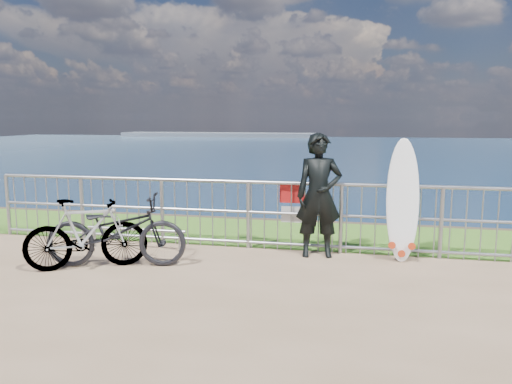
% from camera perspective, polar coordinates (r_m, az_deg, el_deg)
% --- Properties ---
extents(grass_strip, '(120.00, 120.00, 0.00)m').
position_cam_1_polar(grass_strip, '(9.25, 3.67, -4.77)').
color(grass_strip, '#3A6E1E').
rests_on(grass_strip, ground).
extents(seascape, '(260.00, 260.00, 5.00)m').
position_cam_1_polar(seascape, '(160.28, -4.31, 6.35)').
color(seascape, brown).
rests_on(seascape, ground).
extents(railing, '(10.06, 0.10, 1.13)m').
position_cam_1_polar(railing, '(8.07, 2.72, -2.60)').
color(railing, gray).
rests_on(railing, ground).
extents(surfer, '(0.77, 0.58, 1.91)m').
position_cam_1_polar(surfer, '(7.68, 7.20, -0.39)').
color(surfer, black).
rests_on(surfer, ground).
extents(surfboard, '(0.49, 0.44, 1.85)m').
position_cam_1_polar(surfboard, '(7.78, 16.40, -1.34)').
color(surfboard, white).
rests_on(surfboard, ground).
extents(bicycle_near, '(2.09, 1.14, 1.04)m').
position_cam_1_polar(bicycle_near, '(7.46, -15.65, -4.30)').
color(bicycle_near, black).
rests_on(bicycle_near, ground).
extents(bicycle_far, '(1.72, 1.22, 1.02)m').
position_cam_1_polar(bicycle_far, '(7.46, -18.84, -4.55)').
color(bicycle_far, black).
rests_on(bicycle_far, ground).
extents(bike_rack, '(1.70, 0.05, 0.36)m').
position_cam_1_polar(bike_rack, '(8.37, -13.55, -4.43)').
color(bike_rack, gray).
rests_on(bike_rack, ground).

